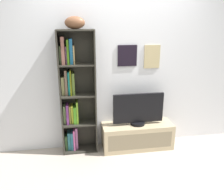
{
  "coord_description": "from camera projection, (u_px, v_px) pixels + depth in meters",
  "views": [
    {
      "loc": [
        -0.61,
        -2.24,
        1.92
      ],
      "look_at": [
        -0.11,
        0.85,
        0.92
      ],
      "focal_mm": 36.78,
      "sensor_mm": 36.0,
      "label": 1
    }
  ],
  "objects": [
    {
      "name": "ground",
      "position": [
        132.0,
        189.0,
        2.79
      ],
      "size": [
        5.2,
        5.2,
        0.04
      ],
      "primitive_type": "cube",
      "color": "#ACA092"
    },
    {
      "name": "television",
      "position": [
        138.0,
        110.0,
        3.49
      ],
      "size": [
        0.78,
        0.22,
        0.5
      ],
      "color": "black",
      "rests_on": "tv_stand"
    },
    {
      "name": "tv_stand",
      "position": [
        137.0,
        136.0,
        3.63
      ],
      "size": [
        1.1,
        0.38,
        0.4
      ],
      "color": "tan",
      "rests_on": "ground"
    },
    {
      "name": "back_wall",
      "position": [
        116.0,
        71.0,
        3.48
      ],
      "size": [
        4.8,
        0.08,
        2.42
      ],
      "color": "silver",
      "rests_on": "ground"
    },
    {
      "name": "bookshelf",
      "position": [
        74.0,
        95.0,
        3.36
      ],
      "size": [
        0.51,
        0.25,
        1.83
      ],
      "color": "#2A2822",
      "rests_on": "ground"
    },
    {
      "name": "football",
      "position": [
        75.0,
        23.0,
        3.03
      ],
      "size": [
        0.3,
        0.22,
        0.17
      ],
      "primitive_type": "ellipsoid",
      "rotation": [
        0.0,
        0.0,
        -0.21
      ],
      "color": "brown",
      "rests_on": "bookshelf"
    }
  ]
}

